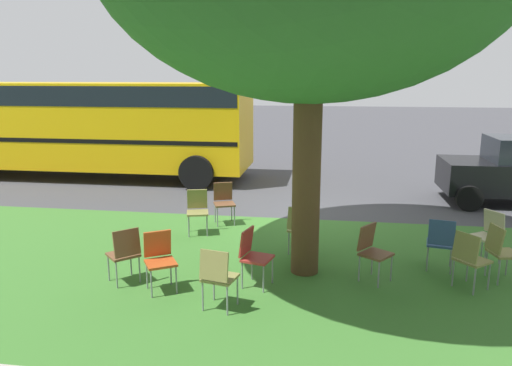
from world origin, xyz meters
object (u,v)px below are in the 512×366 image
(chair_1, at_px, (489,232))
(chair_9, at_px, (470,256))
(chair_4, at_px, (441,240))
(chair_7, at_px, (372,248))
(chair_2, at_px, (301,227))
(chair_10, at_px, (218,274))
(chair_11, at_px, (125,251))
(school_bus, at_px, (80,120))
(chair_3, at_px, (224,200))
(chair_5, at_px, (501,249))
(chair_8, at_px, (253,253))
(chair_6, at_px, (197,208))
(chair_0, at_px, (159,256))

(chair_1, height_order, chair_9, same)
(chair_4, bearing_deg, chair_7, 25.43)
(chair_2, xyz_separation_m, chair_10, (0.97, 2.22, 0.00))
(chair_11, bearing_deg, school_bus, -58.33)
(chair_3, xyz_separation_m, chair_10, (-0.75, 3.88, 0.00))
(chair_5, bearing_deg, chair_2, -11.54)
(chair_3, bearing_deg, chair_8, 109.99)
(school_bus, bearing_deg, chair_1, 151.17)
(chair_3, xyz_separation_m, chair_7, (-2.87, 2.55, 0.00))
(chair_2, xyz_separation_m, chair_3, (1.73, -1.66, 0.00))
(chair_4, relative_size, chair_11, 1.00)
(chair_1, xyz_separation_m, chair_7, (2.01, 1.08, 0.00))
(chair_3, bearing_deg, chair_9, 147.73)
(chair_3, height_order, chair_7, same)
(chair_3, relative_size, chair_6, 1.00)
(chair_1, distance_m, chair_5, 0.82)
(chair_0, bearing_deg, school_bus, -55.60)
(school_bus, bearing_deg, chair_10, 127.37)
(chair_2, bearing_deg, chair_8, 65.08)
(chair_2, xyz_separation_m, chair_7, (-1.14, 0.90, 0.00))
(chair_7, height_order, chair_8, same)
(chair_9, height_order, chair_11, same)
(chair_6, bearing_deg, chair_10, 109.83)
(chair_1, relative_size, chair_3, 1.00)
(chair_4, distance_m, chair_6, 4.56)
(chair_9, relative_size, chair_10, 1.00)
(chair_3, relative_size, chair_8, 1.00)
(chair_2, distance_m, school_bus, 9.31)
(chair_5, distance_m, chair_9, 0.69)
(chair_3, height_order, school_bus, school_bus)
(chair_1, distance_m, chair_11, 5.97)
(chair_0, height_order, chair_7, same)
(chair_3, relative_size, chair_5, 1.00)
(chair_2, xyz_separation_m, school_bus, (7.14, -5.85, 1.24))
(chair_11, relative_size, school_bus, 0.08)
(chair_0, relative_size, chair_2, 1.00)
(chair_8, bearing_deg, chair_1, -157.80)
(chair_4, bearing_deg, school_bus, -33.47)
(school_bus, bearing_deg, chair_3, 142.21)
(chair_0, bearing_deg, chair_5, -167.98)
(chair_2, relative_size, chair_9, 1.00)
(chair_1, bearing_deg, school_bus, -28.83)
(chair_4, height_order, chair_8, same)
(chair_5, relative_size, chair_7, 1.00)
(chair_10, bearing_deg, chair_3, -78.98)
(chair_0, xyz_separation_m, chair_2, (-1.96, -1.70, 0.00))
(chair_0, xyz_separation_m, chair_9, (-4.49, -0.67, 0.00))
(chair_7, height_order, chair_10, same)
(chair_5, bearing_deg, chair_11, 9.58)
(chair_3, distance_m, chair_9, 5.04)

